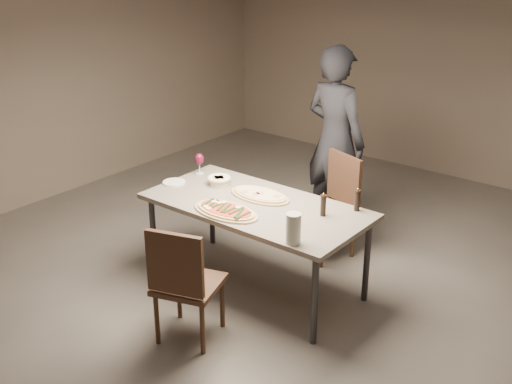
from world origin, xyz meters
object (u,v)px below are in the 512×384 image
Objects in this scene: carafe at (293,229)px; chair_far at (334,200)px; pepper_mill_left at (323,205)px; bread_basket at (219,180)px; chair_near at (183,279)px; diner at (335,140)px; zucchini_pizza at (226,210)px; ham_pizza at (260,195)px; dining_table at (256,210)px.

chair_far is (-0.47, 1.30, -0.34)m from carafe.
bread_basket is at bearing -179.47° from pepper_mill_left.
chair_near is at bearing 106.14° from chair_far.
zucchini_pizza is at bearing 100.36° from diner.
chair_near is 0.51× the size of diner.
ham_pizza is 2.48× the size of carafe.
carafe reaches higher than bread_basket.
chair_far is at bearing 49.86° from bread_basket.
carafe reaches higher than chair_far.
zucchini_pizza is (-0.08, -0.28, 0.07)m from dining_table.
chair_near is (-0.45, -1.06, -0.32)m from pepper_mill_left.
ham_pizza is at bearing 116.28° from dining_table.
chair_far is at bearing 79.93° from dining_table.
bread_basket is 1.08× the size of pepper_mill_left.
pepper_mill_left is at bearing 19.67° from ham_pizza.
chair_far reaches higher than zucchini_pizza.
dining_table is 0.58m from pepper_mill_left.
pepper_mill_left reaches higher than chair_near.
chair_near reaches higher than dining_table.
ham_pizza is at bearing 143.69° from carafe.
zucchini_pizza is 1.25m from chair_far.
diner is at bearing 95.48° from dining_table.
diner is (-0.13, 1.39, 0.21)m from dining_table.
chair_near is at bearing -97.30° from zucchini_pizza.
bread_basket is 1.07m from chair_far.
carafe is (0.09, -0.52, 0.02)m from pepper_mill_left.
bread_basket is 1.24m from chair_near.
zucchini_pizza is at bearing 171.92° from carafe.
chair_near is at bearing -84.68° from dining_table.
dining_table is 8.96× the size of bread_basket.
bread_basket is 1.25m from carafe.
ham_pizza is 0.60× the size of chair_near.
carafe is 1.92m from diner.
carafe reaches higher than pepper_mill_left.
diner is at bearing 118.38° from pepper_mill_left.
carafe is (0.70, -0.51, 0.10)m from ham_pizza.
ham_pizza is at bearing 101.55° from diner.
ham_pizza is 1.10m from chair_near.
bread_basket reaches higher than ham_pizza.
diner reaches higher than dining_table.
pepper_mill_left is 0.20× the size of chair_near.
zucchini_pizza is at bearing -145.95° from pepper_mill_left.
dining_table is 0.53m from bread_basket.
bread_basket is at bearing 100.68° from chair_near.
pepper_mill_left reaches higher than dining_table.
pepper_mill_left is (0.62, 0.42, 0.07)m from zucchini_pizza.
dining_table is at bearing -14.29° from bread_basket.
ham_pizza is at bearing 79.56° from chair_near.
pepper_mill_left is at bearing 126.82° from diner.
diner is at bearing 76.86° from chair_near.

